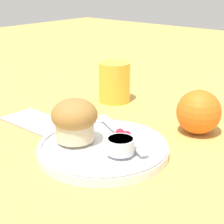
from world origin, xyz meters
name	(u,v)px	position (x,y,z in m)	size (l,w,h in m)	color
ground_plane	(103,153)	(0.00, 0.00, 0.00)	(3.00, 3.00, 0.00)	tan
plate	(103,148)	(0.00, 0.00, 0.01)	(0.22, 0.22, 0.02)	white
muffin	(75,119)	(-0.05, -0.02, 0.06)	(0.08, 0.08, 0.07)	beige
cream_ramekin	(120,145)	(0.04, -0.01, 0.03)	(0.04, 0.04, 0.02)	silver
berry_pair	(123,134)	(0.01, 0.04, 0.03)	(0.03, 0.02, 0.02)	#B7192D
butter_knife	(122,134)	(0.00, 0.05, 0.02)	(0.17, 0.10, 0.00)	silver
orange_fruit	(199,112)	(0.08, 0.18, 0.04)	(0.08, 0.08, 0.08)	orange
juice_glass	(114,82)	(-0.16, 0.22, 0.05)	(0.07, 0.07, 0.09)	gold
folded_napkin	(37,121)	(-0.19, 0.02, 0.00)	(0.15, 0.08, 0.01)	#D19E93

